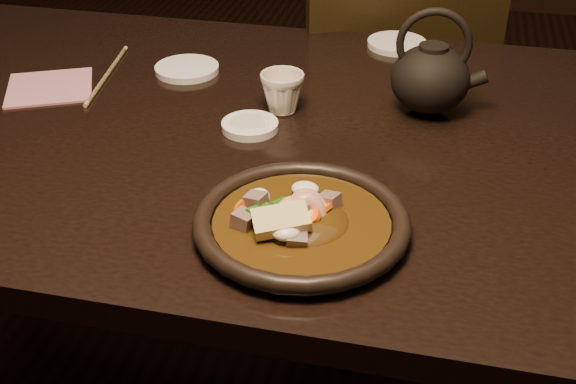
% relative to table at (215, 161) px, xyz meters
% --- Properties ---
extents(table, '(1.60, 0.90, 0.75)m').
position_rel_table_xyz_m(table, '(0.00, 0.00, 0.00)').
color(table, black).
rests_on(table, floor).
extents(chair, '(0.62, 0.62, 1.00)m').
position_rel_table_xyz_m(chair, '(0.21, 0.65, -0.13)').
color(chair, black).
rests_on(chair, floor).
extents(plate, '(0.27, 0.27, 0.03)m').
position_rel_table_xyz_m(plate, '(0.21, -0.27, 0.09)').
color(plate, black).
rests_on(plate, table).
extents(stirfry, '(0.15, 0.14, 0.06)m').
position_rel_table_xyz_m(stirfry, '(0.20, -0.27, 0.10)').
color(stirfry, '#332009').
rests_on(stirfry, plate).
extents(soy_dish, '(0.09, 0.09, 0.01)m').
position_rel_table_xyz_m(soy_dish, '(0.07, -0.02, 0.08)').
color(soy_dish, white).
rests_on(soy_dish, table).
extents(saucer_left, '(0.12, 0.12, 0.01)m').
position_rel_table_xyz_m(saucer_left, '(-0.11, 0.18, 0.08)').
color(saucer_left, white).
rests_on(saucer_left, table).
extents(saucer_right, '(0.12, 0.12, 0.01)m').
position_rel_table_xyz_m(saucer_right, '(0.26, 0.39, 0.08)').
color(saucer_right, white).
rests_on(saucer_right, table).
extents(tea_cup, '(0.08, 0.08, 0.07)m').
position_rel_table_xyz_m(tea_cup, '(0.10, 0.06, 0.11)').
color(tea_cup, beige).
rests_on(tea_cup, table).
extents(chopsticks, '(0.05, 0.26, 0.01)m').
position_rel_table_xyz_m(chopsticks, '(-0.24, 0.12, 0.08)').
color(chopsticks, tan).
rests_on(chopsticks, table).
extents(napkin, '(0.19, 0.19, 0.00)m').
position_rel_table_xyz_m(napkin, '(-0.32, 0.05, 0.08)').
color(napkin, '#B56F7C').
rests_on(napkin, table).
extents(teapot, '(0.16, 0.13, 0.17)m').
position_rel_table_xyz_m(teapot, '(0.34, 0.11, 0.14)').
color(teapot, black).
rests_on(teapot, table).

